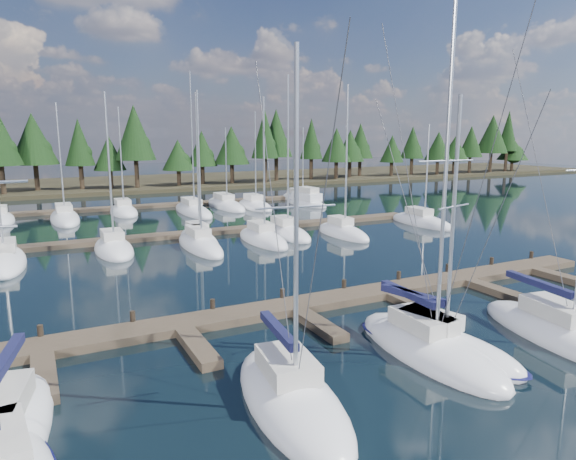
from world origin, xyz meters
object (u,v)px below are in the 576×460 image
main_dock (296,310)px  front_sailboat_5 (562,335)px  front_sailboat_3 (428,347)px  front_sailboat_0 (0,442)px  motor_yacht_right (307,202)px  front_sailboat_2 (291,398)px  front_sailboat_4 (436,346)px

main_dock → front_sailboat_5: front_sailboat_5 is taller
main_dock → front_sailboat_3: (2.72, -6.91, 0.09)m
front_sailboat_0 → motor_yacht_right: 53.87m
front_sailboat_0 → front_sailboat_5: (22.43, -2.14, 0.00)m
front_sailboat_2 → front_sailboat_5: front_sailboat_5 is taller
front_sailboat_4 → motor_yacht_right: size_ratio=1.43×
front_sailboat_3 → motor_yacht_right: (17.53, 42.63, 0.15)m
front_sailboat_0 → front_sailboat_3: (16.03, -0.49, 0.01)m
front_sailboat_3 → front_sailboat_5: size_ratio=1.06×
front_sailboat_0 → front_sailboat_5: front_sailboat_5 is taller
front_sailboat_2 → motor_yacht_right: front_sailboat_2 is taller
front_sailboat_3 → front_sailboat_0: bearing=178.2°
front_sailboat_3 → motor_yacht_right: 46.09m
front_sailboat_4 → motor_yacht_right: front_sailboat_4 is taller
front_sailboat_5 → motor_yacht_right: bearing=75.9°
main_dock → front_sailboat_2: size_ratio=3.46×
main_dock → motor_yacht_right: bearing=60.4°
motor_yacht_right → main_dock: bearing=-119.6°
main_dock → front_sailboat_4: size_ratio=3.80×
front_sailboat_3 → front_sailboat_4: (0.48, 0.00, -0.01)m
main_dock → front_sailboat_5: (9.12, -8.56, 0.08)m
main_dock → front_sailboat_3: 7.43m
front_sailboat_4 → motor_yacht_right: 45.91m
motor_yacht_right → front_sailboat_5: bearing=-104.1°
main_dock → front_sailboat_3: size_ratio=2.95×
main_dock → front_sailboat_4: front_sailboat_4 is taller
front_sailboat_2 → front_sailboat_3: 7.22m
front_sailboat_3 → front_sailboat_5: bearing=-14.5°
front_sailboat_2 → motor_yacht_right: size_ratio=1.58×
front_sailboat_2 → front_sailboat_4: size_ratio=1.10×
front_sailboat_5 → motor_yacht_right: (11.14, 44.28, 0.15)m
front_sailboat_0 → front_sailboat_2: 9.04m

